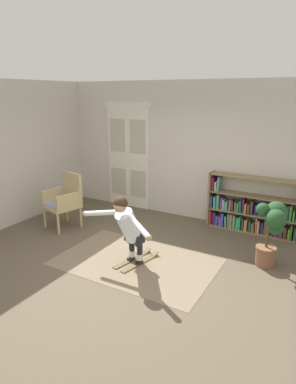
% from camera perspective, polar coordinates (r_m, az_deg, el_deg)
% --- Properties ---
extents(ground_plane, '(7.20, 7.20, 0.00)m').
position_cam_1_polar(ground_plane, '(5.45, -4.30, -12.43)').
color(ground_plane, brown).
extents(back_wall, '(6.00, 0.10, 2.90)m').
position_cam_1_polar(back_wall, '(7.17, 7.14, 6.88)').
color(back_wall, beige).
rests_on(back_wall, ground).
extents(side_wall_left, '(0.10, 6.00, 2.90)m').
position_cam_1_polar(side_wall_left, '(7.26, -22.90, 5.83)').
color(side_wall_left, beige).
rests_on(side_wall_left, ground).
extents(double_door, '(1.22, 0.05, 2.45)m').
position_cam_1_polar(double_door, '(7.86, -3.42, 6.19)').
color(double_door, silver).
rests_on(double_door, ground).
extents(rug, '(2.54, 1.61, 0.01)m').
position_cam_1_polar(rug, '(5.55, -2.08, -11.80)').
color(rug, '#7A6952').
rests_on(rug, ground).
extents(bookshelf, '(1.78, 0.30, 1.11)m').
position_cam_1_polar(bookshelf, '(6.82, 17.27, -3.13)').
color(bookshelf, olive).
rests_on(bookshelf, ground).
extents(wicker_chair, '(0.73, 0.73, 1.10)m').
position_cam_1_polar(wicker_chair, '(6.95, -14.02, -1.17)').
color(wicker_chair, tan).
rests_on(wicker_chair, ground).
extents(potted_plant, '(0.47, 0.49, 1.04)m').
position_cam_1_polar(potted_plant, '(5.51, 20.42, -5.62)').
color(potted_plant, brown).
rests_on(potted_plant, ground).
extents(skis_pair, '(0.44, 0.86, 0.07)m').
position_cam_1_polar(skis_pair, '(5.56, -1.86, -11.51)').
color(skis_pair, brown).
rests_on(skis_pair, rug).
extents(person_skier, '(1.45, 0.77, 1.11)m').
position_cam_1_polar(person_skier, '(5.15, -3.47, -5.60)').
color(person_skier, white).
rests_on(person_skier, skis_pair).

